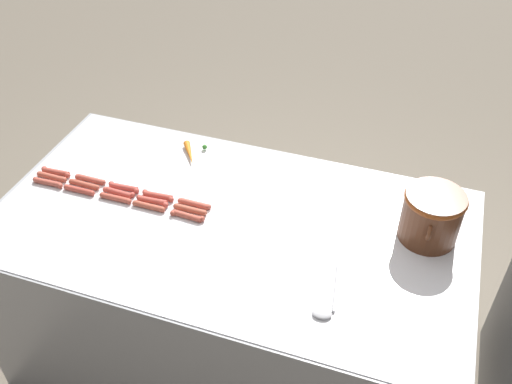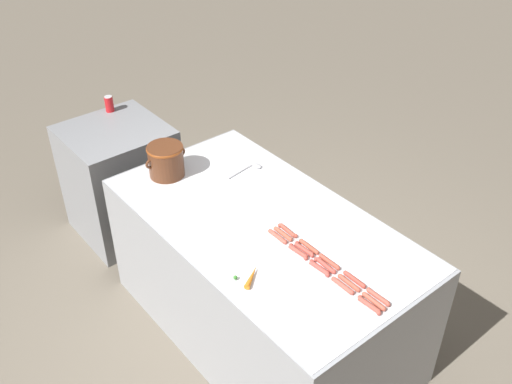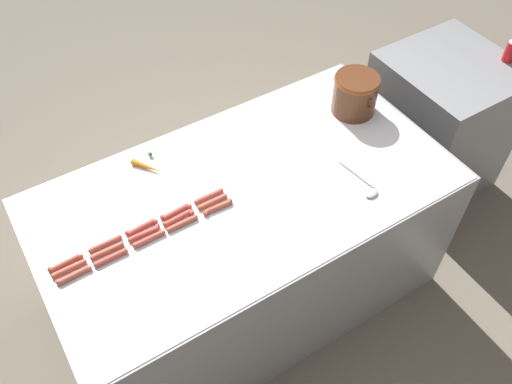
% 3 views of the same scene
% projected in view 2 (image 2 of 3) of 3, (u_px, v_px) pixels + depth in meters
% --- Properties ---
extents(ground_plane, '(20.00, 20.00, 0.00)m').
position_uv_depth(ground_plane, '(262.00, 327.00, 3.92)').
color(ground_plane, '#756B5B').
extents(griddle_counter, '(1.08, 1.98, 0.92)m').
position_uv_depth(griddle_counter, '(262.00, 278.00, 3.65)').
color(griddle_counter, '#9EA0A5').
rests_on(griddle_counter, ground_plane).
extents(back_cabinet, '(0.73, 0.71, 0.92)m').
position_uv_depth(back_cabinet, '(121.00, 181.00, 4.55)').
color(back_cabinet, gray).
rests_on(back_cabinet, ground_plane).
extents(hot_dog_0, '(0.03, 0.15, 0.02)m').
position_uv_depth(hot_dog_0, '(369.00, 305.00, 2.82)').
color(hot_dog_0, '#AB473A').
rests_on(hot_dog_0, griddle_counter).
extents(hot_dog_1, '(0.03, 0.15, 0.02)m').
position_uv_depth(hot_dog_1, '(343.00, 286.00, 2.93)').
color(hot_dog_1, '#B24E40').
rests_on(hot_dog_1, griddle_counter).
extents(hot_dog_2, '(0.03, 0.15, 0.02)m').
position_uv_depth(hot_dog_2, '(319.00, 268.00, 3.03)').
color(hot_dog_2, '#B8443B').
rests_on(hot_dog_2, griddle_counter).
extents(hot_dog_3, '(0.03, 0.15, 0.02)m').
position_uv_depth(hot_dog_3, '(298.00, 252.00, 3.14)').
color(hot_dog_3, '#B2463A').
rests_on(hot_dog_3, griddle_counter).
extents(hot_dog_4, '(0.03, 0.15, 0.02)m').
position_uv_depth(hot_dog_4, '(278.00, 236.00, 3.25)').
color(hot_dog_4, '#B95141').
rests_on(hot_dog_4, griddle_counter).
extents(hot_dog_5, '(0.03, 0.15, 0.02)m').
position_uv_depth(hot_dog_5, '(374.00, 301.00, 2.84)').
color(hot_dog_5, '#B1533F').
rests_on(hot_dog_5, griddle_counter).
extents(hot_dog_6, '(0.03, 0.15, 0.02)m').
position_uv_depth(hot_dog_6, '(349.00, 283.00, 2.94)').
color(hot_dog_6, '#AE4F3C').
rests_on(hot_dog_6, griddle_counter).
extents(hot_dog_7, '(0.03, 0.15, 0.02)m').
position_uv_depth(hot_dog_7, '(325.00, 266.00, 3.05)').
color(hot_dog_7, '#B7473C').
rests_on(hot_dog_7, griddle_counter).
extents(hot_dog_8, '(0.03, 0.15, 0.02)m').
position_uv_depth(hot_dog_8, '(304.00, 249.00, 3.16)').
color(hot_dog_8, '#B7473C').
rests_on(hot_dog_8, griddle_counter).
extents(hot_dog_9, '(0.03, 0.15, 0.02)m').
position_uv_depth(hot_dog_9, '(283.00, 234.00, 3.27)').
color(hot_dog_9, '#B0533D').
rests_on(hot_dog_9, griddle_counter).
extents(hot_dog_10, '(0.03, 0.15, 0.02)m').
position_uv_depth(hot_dog_10, '(378.00, 297.00, 2.86)').
color(hot_dog_10, '#B35040').
rests_on(hot_dog_10, griddle_counter).
extents(hot_dog_11, '(0.03, 0.15, 0.02)m').
position_uv_depth(hot_dog_11, '(354.00, 279.00, 2.96)').
color(hot_dog_11, '#B24438').
rests_on(hot_dog_11, griddle_counter).
extents(hot_dog_12, '(0.03, 0.15, 0.02)m').
position_uv_depth(hot_dog_12, '(329.00, 262.00, 3.07)').
color(hot_dog_12, '#B04A39').
rests_on(hot_dog_12, griddle_counter).
extents(hot_dog_13, '(0.03, 0.15, 0.02)m').
position_uv_depth(hot_dog_13, '(309.00, 247.00, 3.18)').
color(hot_dog_13, '#AE4D39').
rests_on(hot_dog_13, griddle_counter).
extents(hot_dog_14, '(0.03, 0.15, 0.02)m').
position_uv_depth(hot_dog_14, '(288.00, 231.00, 3.29)').
color(hot_dog_14, '#B04B3A').
rests_on(hot_dog_14, griddle_counter).
extents(bean_pot, '(0.30, 0.24, 0.21)m').
position_uv_depth(bean_pot, '(166.00, 159.00, 3.72)').
color(bean_pot, '#562D19').
rests_on(bean_pot, griddle_counter).
extents(serving_spoon, '(0.27, 0.08, 0.02)m').
position_uv_depth(serving_spoon, '(251.00, 168.00, 3.84)').
color(serving_spoon, '#B7B7BC').
rests_on(serving_spoon, griddle_counter).
extents(carrot, '(0.16, 0.12, 0.03)m').
position_uv_depth(carrot, '(251.00, 276.00, 2.98)').
color(carrot, orange).
rests_on(carrot, griddle_counter).
extents(soda_can, '(0.07, 0.07, 0.12)m').
position_uv_depth(soda_can, '(109.00, 104.00, 4.49)').
color(soda_can, red).
rests_on(soda_can, back_cabinet).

